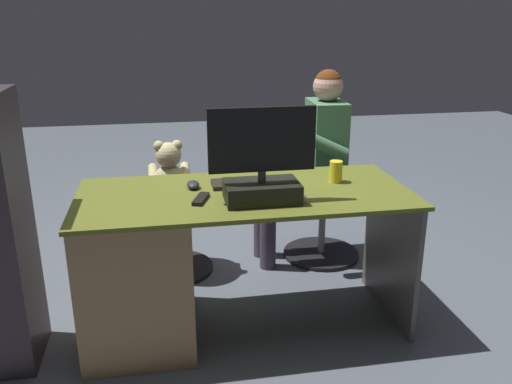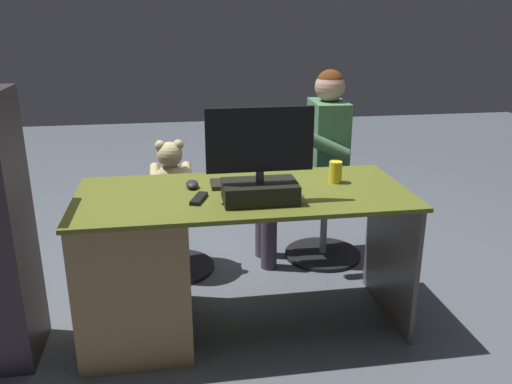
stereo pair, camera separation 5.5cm
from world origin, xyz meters
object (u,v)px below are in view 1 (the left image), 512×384
Objects in this scene: keyboard at (255,183)px; person at (311,152)px; cup at (336,172)px; monitor at (262,172)px; tv_remote at (201,199)px; computer_mouse at (193,185)px; visitor_chair at (322,218)px; desk at (158,263)px; office_chair_teddy at (172,229)px; teddy_bear at (169,172)px.

person is at bearing -127.64° from keyboard.
person is (-0.06, -0.63, -0.06)m from cup.
tv_remote is (0.27, -0.05, -0.12)m from monitor.
computer_mouse is at bearing -2.09° from cup.
visitor_chair is at bearing -102.93° from cup.
computer_mouse is at bearing -152.19° from desk.
keyboard is 0.34m from tv_remote.
office_chair_teddy is 1.39× the size of teddy_bear.
person reaches higher than computer_mouse.
tv_remote is 0.88m from office_chair_teddy.
computer_mouse is 0.08× the size of person.
person is (-0.86, -0.02, 0.07)m from teddy_bear.
teddy_bear is 0.29× the size of person.
visitor_chair is 0.45m from person.
monitor is at bearing 164.29° from desk.
office_chair_teddy is 0.95m from visitor_chair.
teddy_bear is at bearing -54.67° from keyboard.
cup is at bearing -153.23° from monitor.
keyboard is 0.75m from person.
desk is 0.41m from computer_mouse.
tv_remote reaches higher than desk.
keyboard is 0.30m from computer_mouse.
monitor reaches higher than teddy_bear.
computer_mouse is 0.97m from person.
visitor_chair is (-0.14, -0.63, -0.50)m from cup.
teddy_bear reaches higher than computer_mouse.
monitor is 0.97m from person.
computer_mouse is at bearing 35.42° from visitor_chair.
office_chair_teddy is at bearing -36.08° from cup.
tv_remote is 0.31× the size of office_chair_teddy.
keyboard is 0.71m from teddy_bear.
keyboard is 0.86× the size of visitor_chair.
person is (-0.47, -0.84, -0.14)m from monitor.
office_chair_teddy is at bearing -60.89° from tv_remote.
monitor is 1.13× the size of keyboard.
monitor is 3.15× the size of tv_remote.
tv_remote is 0.13× the size of person.
teddy_bear reaches higher than keyboard.
computer_mouse is 0.73m from office_chair_teddy.
teddy_bear is at bearing -79.77° from computer_mouse.
desk is 1.22m from person.
desk is at bearing 12.02° from keyboard.
monitor is 0.99× the size of office_chair_teddy.
computer_mouse reaches higher than tv_remote.
keyboard is at bearing 47.53° from visitor_chair.
keyboard reaches higher than desk.
keyboard is at bearing -167.98° from desk.
desk is at bearing 82.73° from office_chair_teddy.
keyboard is 0.88× the size of office_chair_teddy.
cup is at bearing -147.16° from tv_remote.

